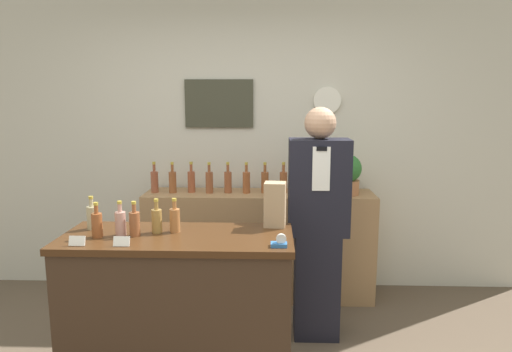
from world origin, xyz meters
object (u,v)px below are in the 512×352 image
object	(u,v)px
potted_plant	(347,174)
shopkeeper	(318,226)
tape_dispenser	(280,243)
paper_bag	(275,204)

from	to	relation	value
potted_plant	shopkeeper	bearing A→B (deg)	-115.37
shopkeeper	potted_plant	bearing A→B (deg)	64.63
potted_plant	tape_dispenser	world-z (taller)	potted_plant
shopkeeper	paper_bag	bearing A→B (deg)	-129.66
shopkeeper	paper_bag	size ratio (longest dim) A/B	5.98
shopkeeper	tape_dispenser	xyz separation A→B (m)	(-0.29, -0.78, 0.12)
shopkeeper	potted_plant	size ratio (longest dim) A/B	4.93
shopkeeper	paper_bag	xyz separation A→B (m)	(-0.31, -0.38, 0.24)
potted_plant	paper_bag	bearing A→B (deg)	-121.17
potted_plant	paper_bag	xyz separation A→B (m)	(-0.62, -1.02, -0.03)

